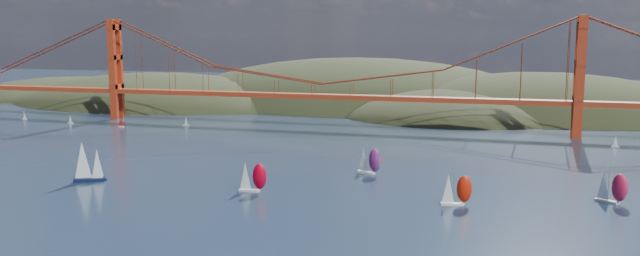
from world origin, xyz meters
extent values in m
plane|color=black|center=(0.00, 0.00, 0.00)|extent=(1200.00, 1200.00, 0.00)
ellipsoid|color=black|center=(-140.00, 260.00, -11.20)|extent=(240.00, 140.00, 64.00)
ellipsoid|color=black|center=(-10.00, 300.00, -16.80)|extent=(300.00, 180.00, 96.00)
ellipsoid|color=black|center=(110.00, 270.00, -13.30)|extent=(220.00, 140.00, 76.00)
ellipsoid|color=black|center=(60.00, 240.00, -8.40)|extent=(140.00, 110.00, 48.00)
ellipsoid|color=black|center=(-230.00, 290.00, -7.70)|extent=(200.00, 140.00, 44.00)
cube|color=#963116|center=(0.00, 180.00, 16.00)|extent=(440.00, 7.00, 1.60)
cube|color=#98371B|center=(0.00, 180.00, 14.80)|extent=(440.00, 7.00, 0.80)
cube|color=#98371B|center=(-120.00, 180.00, 27.50)|extent=(4.00, 8.50, 55.00)
cube|color=#98371B|center=(120.00, 180.00, 27.50)|extent=(4.00, 8.50, 55.00)
cube|color=#0E1533|center=(-38.32, 43.59, 0.55)|extent=(9.37, 6.26, 1.10)
cylinder|color=#99999E|center=(-37.90, 43.79, 7.71)|extent=(0.14, 0.14, 13.23)
cone|color=white|center=(-39.81, 42.88, 7.05)|extent=(6.84, 6.84, 11.64)
cone|color=white|center=(-35.84, 44.77, 5.73)|extent=(4.89, 4.89, 9.26)
cube|color=silver|center=(15.68, 45.82, 0.36)|extent=(6.13, 1.97, 0.73)
cylinder|color=#99999E|center=(15.98, 45.84, 5.27)|extent=(0.09, 0.09, 9.09)
cone|color=white|center=(14.59, 45.77, 4.82)|extent=(3.54, 3.54, 8.00)
ellipsoid|color=#B40017|center=(19.01, 45.98, 4.82)|extent=(4.36, 2.86, 7.63)
cube|color=white|center=(74.88, 47.28, 0.35)|extent=(6.09, 2.70, 0.71)
cylinder|color=#99999E|center=(75.17, 47.34, 5.12)|extent=(0.09, 0.09, 8.83)
cone|color=white|center=(73.84, 47.09, 4.68)|extent=(3.85, 3.85, 7.77)
ellipsoid|color=red|center=(78.06, 47.88, 4.68)|extent=(4.53, 3.30, 7.41)
cube|color=silver|center=(116.00, 62.42, 0.37)|extent=(6.10, 4.70, 0.74)
cylinder|color=#99999E|center=(116.26, 62.26, 5.33)|extent=(0.09, 0.09, 9.19)
cone|color=white|center=(115.07, 63.00, 4.87)|extent=(4.73, 4.73, 8.09)
ellipsoid|color=#BE193A|center=(118.86, 60.63, 4.87)|extent=(5.06, 4.56, 7.72)
cube|color=white|center=(43.94, 79.63, 0.37)|extent=(6.42, 3.75, 0.74)
cylinder|color=#99999E|center=(44.23, 79.52, 5.39)|extent=(0.09, 0.09, 9.30)
cone|color=white|center=(42.89, 80.01, 4.93)|extent=(4.45, 4.45, 8.18)
ellipsoid|color=red|center=(47.14, 78.46, 4.93)|extent=(5.01, 4.05, 7.81)
cube|color=silver|center=(-166.70, 160.82, 0.25)|extent=(3.00, 1.00, 0.50)
cone|color=white|center=(-166.70, 160.82, 2.60)|extent=(2.00, 2.00, 4.20)
cube|color=silver|center=(-131.87, 154.60, 0.25)|extent=(3.00, 1.00, 0.50)
cone|color=white|center=(-131.87, 154.60, 2.60)|extent=(2.00, 2.00, 4.20)
cube|color=silver|center=(-98.58, 150.99, 0.25)|extent=(3.00, 1.00, 0.50)
cone|color=red|center=(-98.58, 150.99, 2.60)|extent=(2.00, 2.00, 4.20)
cube|color=silver|center=(-69.06, 164.51, 0.25)|extent=(3.00, 1.00, 0.50)
cone|color=white|center=(-69.06, 164.51, 2.60)|extent=(2.00, 2.00, 4.20)
cube|color=silver|center=(133.15, 157.95, 0.25)|extent=(3.00, 1.00, 0.50)
cone|color=white|center=(133.15, 157.95, 2.60)|extent=(2.00, 2.00, 4.20)
camera|label=1|loc=(86.69, -121.76, 45.98)|focal=35.00mm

